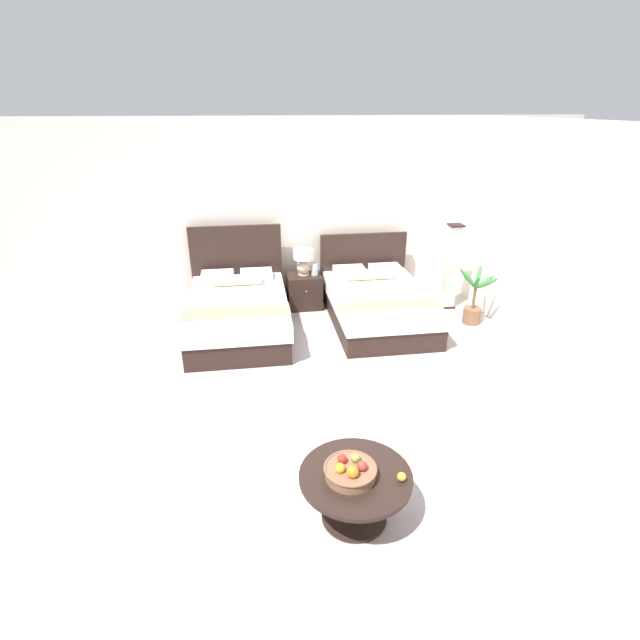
# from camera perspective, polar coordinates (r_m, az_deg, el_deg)

# --- Properties ---
(ground_plane) EXTENTS (9.27, 9.51, 0.02)m
(ground_plane) POSITION_cam_1_polar(r_m,az_deg,el_deg) (5.48, 1.45, -8.51)
(ground_plane) COLOR #BBADA9
(wall_back) EXTENTS (9.27, 0.12, 2.82)m
(wall_back) POSITION_cam_1_polar(r_m,az_deg,el_deg) (7.68, -2.75, 12.69)
(wall_back) COLOR silver
(wall_back) RESTS_ON ground
(wall_side_right) EXTENTS (0.12, 5.11, 2.82)m
(wall_side_right) POSITION_cam_1_polar(r_m,az_deg,el_deg) (6.37, 26.98, 7.62)
(wall_side_right) COLOR silver
(wall_side_right) RESTS_ON ground
(bed_near_window) EXTENTS (1.43, 2.15, 1.30)m
(bed_near_window) POSITION_cam_1_polar(r_m,az_deg,el_deg) (6.82, -9.79, 1.10)
(bed_near_window) COLOR black
(bed_near_window) RESTS_ON ground
(bed_near_corner) EXTENTS (1.43, 2.13, 1.10)m
(bed_near_corner) POSITION_cam_1_polar(r_m,az_deg,el_deg) (7.09, 6.83, 2.01)
(bed_near_corner) COLOR black
(bed_near_corner) RESTS_ON ground
(nightstand) EXTENTS (0.53, 0.48, 0.54)m
(nightstand) POSITION_cam_1_polar(r_m,az_deg,el_deg) (7.57, -1.90, 3.50)
(nightstand) COLOR black
(nightstand) RESTS_ON ground
(table_lamp) EXTENTS (0.32, 0.32, 0.40)m
(table_lamp) POSITION_cam_1_polar(r_m,az_deg,el_deg) (7.42, -1.97, 7.27)
(table_lamp) COLOR beige
(table_lamp) RESTS_ON nightstand
(vase) EXTENTS (0.11, 0.11, 0.20)m
(vase) POSITION_cam_1_polar(r_m,az_deg,el_deg) (7.43, -0.67, 6.13)
(vase) COLOR #B0C4CC
(vase) RESTS_ON nightstand
(coffee_table) EXTENTS (0.86, 0.86, 0.43)m
(coffee_table) POSITION_cam_1_polar(r_m,az_deg,el_deg) (3.84, 4.25, -19.24)
(coffee_table) COLOR black
(coffee_table) RESTS_ON ground
(fruit_bowl) EXTENTS (0.40, 0.40, 0.16)m
(fruit_bowl) POSITION_cam_1_polar(r_m,az_deg,el_deg) (3.71, 3.66, -17.57)
(fruit_bowl) COLOR #896043
(fruit_bowl) RESTS_ON coffee_table
(loose_apple) EXTENTS (0.07, 0.07, 0.07)m
(loose_apple) POSITION_cam_1_polar(r_m,az_deg,el_deg) (3.74, 9.77, -18.05)
(loose_apple) COLOR gold
(loose_apple) RESTS_ON coffee_table
(floor_lamp_corner) EXTENTS (0.21, 0.21, 1.34)m
(floor_lamp_corner) POSITION_cam_1_polar(r_m,az_deg,el_deg) (7.70, 15.46, 6.14)
(floor_lamp_corner) COLOR black
(floor_lamp_corner) RESTS_ON ground
(potted_palm) EXTENTS (0.55, 0.50, 0.88)m
(potted_palm) POSITION_cam_1_polar(r_m,az_deg,el_deg) (7.32, 17.92, 1.80)
(potted_palm) COLOR brown
(potted_palm) RESTS_ON ground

